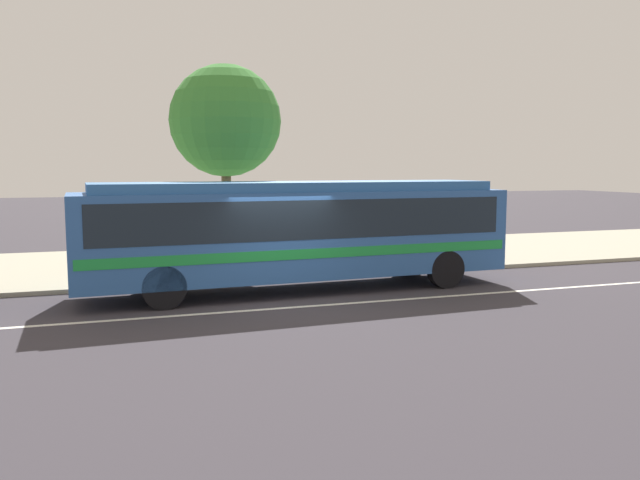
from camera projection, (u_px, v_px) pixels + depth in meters
ground_plane at (281, 301)px, 15.33m from camera, size 120.00×120.00×0.00m
sidewalk_slab at (230, 261)px, 21.45m from camera, size 60.00×8.00×0.12m
lane_stripe_center at (291, 307)px, 14.57m from camera, size 56.00×0.16×0.01m
transit_bus at (298, 228)px, 16.48m from camera, size 11.16×2.85×2.81m
pedestrian_waiting_near_sign at (162, 245)px, 17.57m from camera, size 0.46×0.46×1.59m
pedestrian_walking_along_curb at (319, 233)px, 20.01m from camera, size 0.48×0.48×1.72m
bus_stop_sign at (416, 213)px, 19.44m from camera, size 0.08×0.44×2.62m
street_tree_near_stop at (225, 121)px, 19.26m from camera, size 3.36×3.36×6.13m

